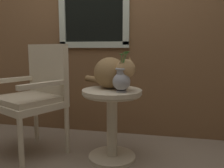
{
  "coord_description": "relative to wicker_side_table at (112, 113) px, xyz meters",
  "views": [
    {
      "loc": [
        0.64,
        -1.9,
        0.99
      ],
      "look_at": [
        0.21,
        0.11,
        0.69
      ],
      "focal_mm": 38.29,
      "sensor_mm": 36.0,
      "label": 1
    }
  ],
  "objects": [
    {
      "name": "ground_plane",
      "position": [
        -0.21,
        -0.11,
        -0.43
      ],
      "size": [
        6.0,
        6.0,
        0.0
      ],
      "primitive_type": "plane",
      "color": "gray"
    },
    {
      "name": "cat",
      "position": [
        -0.01,
        0.06,
        0.35
      ],
      "size": [
        0.55,
        0.44,
        0.29
      ],
      "color": "olive",
      "rests_on": "wicker_side_table"
    },
    {
      "name": "pewter_vase_with_ivy",
      "position": [
        0.1,
        -0.09,
        0.31
      ],
      "size": [
        0.15,
        0.15,
        0.33
      ],
      "color": "#99999E",
      "rests_on": "wicker_side_table"
    },
    {
      "name": "wicker_chair",
      "position": [
        -0.74,
        -0.0,
        0.15
      ],
      "size": [
        0.73,
        0.71,
        1.03
      ],
      "color": "beige",
      "rests_on": "ground_plane"
    },
    {
      "name": "wicker_side_table",
      "position": [
        0.0,
        0.0,
        0.0
      ],
      "size": [
        0.53,
        0.53,
        0.64
      ],
      "color": "beige",
      "rests_on": "ground_plane"
    },
    {
      "name": "back_wall",
      "position": [
        -0.22,
        0.68,
        0.88
      ],
      "size": [
        4.0,
        0.07,
        2.6
      ],
      "color": "brown",
      "rests_on": "ground_plane"
    }
  ]
}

